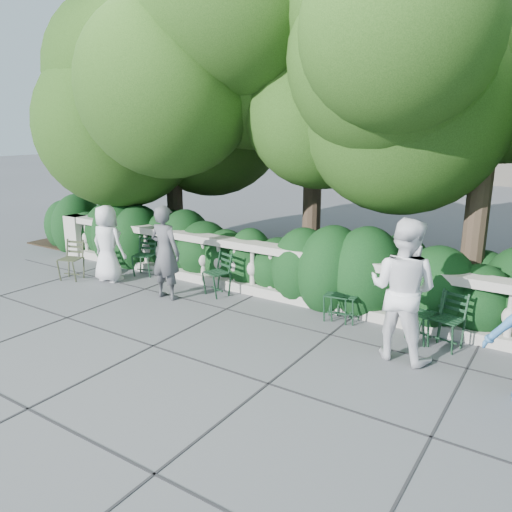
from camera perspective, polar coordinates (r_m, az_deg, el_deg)
The scene contains 14 objects.
ground at distance 7.97m, azimuth -4.01°, elevation -8.53°, with size 90.00×90.00×0.00m, color #494B50.
balustrade at distance 9.20m, azimuth 2.74°, elevation -2.02°, with size 12.00×0.44×1.00m.
shrub_hedge at distance 10.35m, azimuth 6.11°, elevation -2.98°, with size 15.00×2.60×1.70m, color black, non-canonical shape.
tree_canopy at distance 9.78m, azimuth 11.12°, elevation 19.32°, with size 15.04×6.52×6.78m.
chair_a at distance 10.90m, azimuth -12.88°, elevation -2.36°, with size 0.44×0.48×0.84m, color black, non-canonical shape.
chair_b at distance 9.48m, azimuth -5.16°, elevation -4.66°, with size 0.44×0.48×0.84m, color black, non-canonical shape.
chair_c at distance 8.34m, azimuth 9.79°, elevation -7.61°, with size 0.44×0.48×0.84m, color black, non-canonical shape.
chair_d at distance 8.33m, azimuth 8.97°, elevation -7.59°, with size 0.44×0.48×0.84m, color black, non-canonical shape.
chair_e at distance 7.91m, azimuth 17.63°, elevation -9.41°, with size 0.44×0.48×0.84m, color black, non-canonical shape.
chair_f at distance 7.76m, azimuth 20.22°, elevation -10.13°, with size 0.44×0.48×0.84m, color black, non-canonical shape.
chair_weathered at distance 11.04m, azimuth -20.65°, elevation -2.74°, with size 0.44×0.48×0.84m, color black, non-canonical shape.
person_businessman at distance 10.61m, azimuth -16.61°, elevation 1.36°, with size 0.77×0.50×1.58m, color silver.
person_woman_grey at distance 9.29m, azimuth -10.31°, elevation 0.39°, with size 0.64×0.42×1.75m, color #45464B.
person_casual_man at distance 7.05m, azimuth 16.41°, elevation -3.69°, with size 0.96×0.75×1.97m, color white.
Camera 1 is at (4.47, -5.79, 3.16)m, focal length 35.00 mm.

